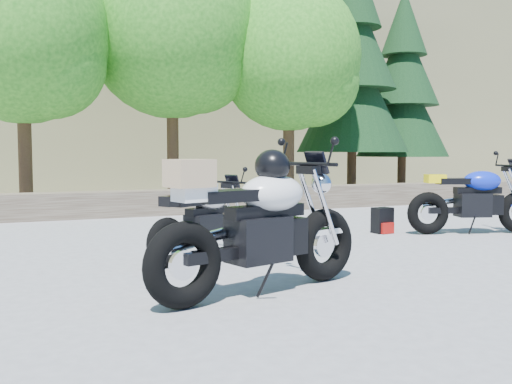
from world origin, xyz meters
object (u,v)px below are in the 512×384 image
blue_bike (475,200)px  silver_bike (205,222)px  white_bike (260,223)px  backpack (383,221)px

blue_bike → silver_bike: bearing=-158.4°
silver_bike → white_bike: 1.80m
silver_bike → white_bike: bearing=-122.8°
silver_bike → blue_bike: (4.50, 0.37, 0.08)m
white_bike → backpack: white_bike is taller
blue_bike → backpack: size_ratio=5.20×
silver_bike → blue_bike: blue_bike is taller
silver_bike → backpack: (3.22, 0.97, -0.25)m
silver_bike → backpack: bearing=-14.2°
silver_bike → blue_bike: bearing=-26.3°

